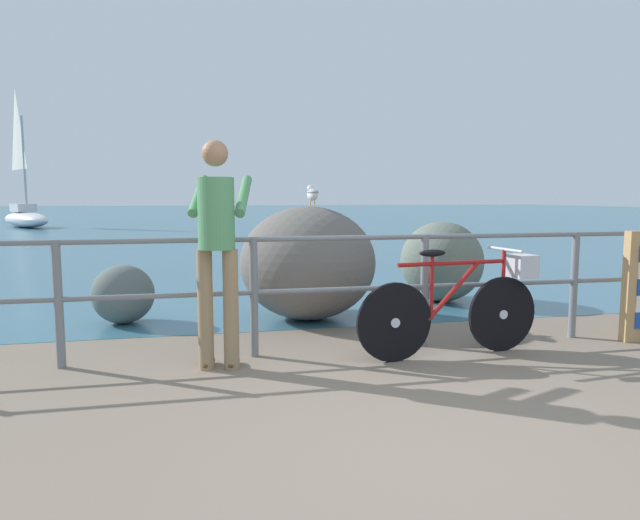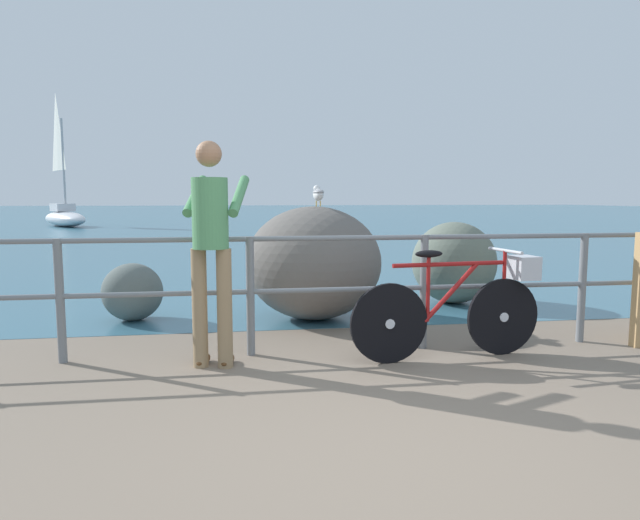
{
  "view_description": "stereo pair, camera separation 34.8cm",
  "coord_description": "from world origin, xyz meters",
  "px_view_note": "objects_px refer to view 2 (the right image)",
  "views": [
    {
      "loc": [
        -1.2,
        -2.61,
        1.35
      ],
      "look_at": [
        -0.11,
        2.45,
        0.77
      ],
      "focal_mm": 31.35,
      "sensor_mm": 36.0,
      "label": 1
    },
    {
      "loc": [
        -0.86,
        -2.67,
        1.35
      ],
      "look_at": [
        -0.11,
        2.45,
        0.77
      ],
      "focal_mm": 31.35,
      "sensor_mm": 36.0,
      "label": 2
    }
  ],
  "objects_px": {
    "bicycle": "(464,303)",
    "breakwater_boulder_main": "(314,263)",
    "person_at_railing": "(211,243)",
    "breakwater_boulder_right": "(454,263)",
    "breakwater_boulder_left": "(132,292)",
    "sailboat": "(64,211)",
    "seagull": "(318,194)"
  },
  "relations": [
    {
      "from": "person_at_railing",
      "to": "breakwater_boulder_left",
      "type": "relative_size",
      "value": 2.72
    },
    {
      "from": "breakwater_boulder_main",
      "to": "sailboat",
      "type": "xyz_separation_m",
      "value": [
        -8.79,
        21.34,
        0.08
      ]
    },
    {
      "from": "bicycle",
      "to": "breakwater_boulder_right",
      "type": "bearing_deg",
      "value": 64.18
    },
    {
      "from": "breakwater_boulder_right",
      "to": "bicycle",
      "type": "bearing_deg",
      "value": -109.87
    },
    {
      "from": "bicycle",
      "to": "person_at_railing",
      "type": "relative_size",
      "value": 0.95
    },
    {
      "from": "bicycle",
      "to": "breakwater_boulder_left",
      "type": "relative_size",
      "value": 2.59
    },
    {
      "from": "breakwater_boulder_main",
      "to": "seagull",
      "type": "xyz_separation_m",
      "value": [
        0.05,
        -0.03,
        0.76
      ]
    },
    {
      "from": "bicycle",
      "to": "breakwater_boulder_right",
      "type": "relative_size",
      "value": 1.52
    },
    {
      "from": "breakwater_boulder_left",
      "to": "sailboat",
      "type": "relative_size",
      "value": 0.11
    },
    {
      "from": "person_at_railing",
      "to": "seagull",
      "type": "xyz_separation_m",
      "value": [
        1.08,
        1.62,
        0.4
      ]
    },
    {
      "from": "bicycle",
      "to": "person_at_railing",
      "type": "height_order",
      "value": "person_at_railing"
    },
    {
      "from": "person_at_railing",
      "to": "breakwater_boulder_left",
      "type": "xyz_separation_m",
      "value": [
        -0.95,
        1.84,
        -0.68
      ]
    },
    {
      "from": "person_at_railing",
      "to": "breakwater_boulder_main",
      "type": "distance_m",
      "value": 1.98
    },
    {
      "from": "bicycle",
      "to": "seagull",
      "type": "height_order",
      "value": "seagull"
    },
    {
      "from": "breakwater_boulder_main",
      "to": "seagull",
      "type": "height_order",
      "value": "seagull"
    },
    {
      "from": "bicycle",
      "to": "breakwater_boulder_left",
      "type": "bearing_deg",
      "value": 142.04
    },
    {
      "from": "breakwater_boulder_left",
      "to": "seagull",
      "type": "relative_size",
      "value": 1.95
    },
    {
      "from": "breakwater_boulder_right",
      "to": "sailboat",
      "type": "bearing_deg",
      "value": 117.36
    },
    {
      "from": "breakwater_boulder_left",
      "to": "breakwater_boulder_right",
      "type": "relative_size",
      "value": 0.59
    },
    {
      "from": "person_at_railing",
      "to": "bicycle",
      "type": "bearing_deg",
      "value": -79.36
    },
    {
      "from": "breakwater_boulder_left",
      "to": "seagull",
      "type": "distance_m",
      "value": 2.31
    },
    {
      "from": "bicycle",
      "to": "breakwater_boulder_main",
      "type": "relative_size",
      "value": 1.1
    },
    {
      "from": "person_at_railing",
      "to": "breakwater_boulder_right",
      "type": "distance_m",
      "value": 3.77
    },
    {
      "from": "bicycle",
      "to": "sailboat",
      "type": "xyz_separation_m",
      "value": [
        -9.84,
        23.05,
        0.24
      ]
    },
    {
      "from": "breakwater_boulder_right",
      "to": "seagull",
      "type": "distance_m",
      "value": 2.17
    },
    {
      "from": "person_at_railing",
      "to": "sailboat",
      "type": "xyz_separation_m",
      "value": [
        -7.76,
        23.0,
        -0.28
      ]
    },
    {
      "from": "sailboat",
      "to": "person_at_railing",
      "type": "bearing_deg",
      "value": -12.65
    },
    {
      "from": "bicycle",
      "to": "seagull",
      "type": "bearing_deg",
      "value": 114.78
    },
    {
      "from": "breakwater_boulder_main",
      "to": "breakwater_boulder_left",
      "type": "relative_size",
      "value": 2.35
    },
    {
      "from": "breakwater_boulder_right",
      "to": "sailboat",
      "type": "height_order",
      "value": "sailboat"
    },
    {
      "from": "person_at_railing",
      "to": "breakwater_boulder_left",
      "type": "distance_m",
      "value": 2.17
    },
    {
      "from": "breakwater_boulder_main",
      "to": "breakwater_boulder_right",
      "type": "xyz_separation_m",
      "value": [
        1.9,
        0.67,
        -0.11
      ]
    }
  ]
}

